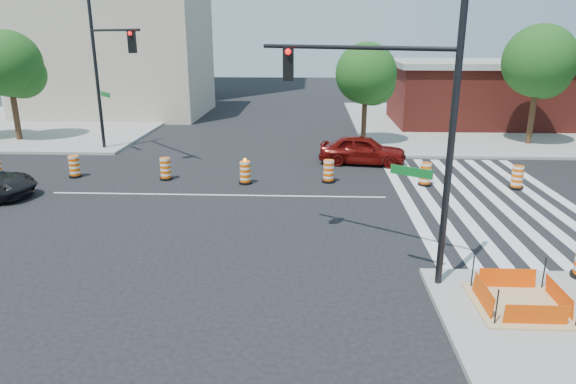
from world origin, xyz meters
The scene contains 20 objects.
ground centered at (0.00, 0.00, 0.00)m, with size 120.00×120.00×0.00m, color black.
sidewalk_ne centered at (18.00, 18.00, 0.07)m, with size 22.00×22.00×0.15m, color gray.
sidewalk_nw centered at (-18.00, 18.00, 0.07)m, with size 22.00×22.00×0.15m, color gray.
crosswalk_east centered at (10.95, 0.00, 0.01)m, with size 6.75×13.50×0.01m.
lane_centerline centered at (0.00, 0.00, 0.01)m, with size 14.00×0.12×0.01m, color silver.
excavation_pit centered at (9.00, -9.00, 0.22)m, with size 2.20×2.20×0.90m.
brick_storefront centered at (18.00, 18.00, 2.32)m, with size 16.50×8.50×4.60m.
beige_midrise centered at (-12.00, 22.00, 5.00)m, with size 14.00×10.00×10.00m, color tan.
red_coupe centered at (6.55, 5.68, 0.75)m, with size 1.77×4.41×1.50m, color #610B08.
signal_pole_se centered at (5.97, -6.95, 4.73)m, with size 4.95×3.31×7.70m.
signal_pole_nw centered at (-6.93, 7.03, 5.12)m, with size 4.29×4.83×8.35m.
tree_north_b centered at (-14.25, 10.48, 4.51)m, with size 3.98×3.95×6.72m.
tree_north_c centered at (7.07, 10.29, 4.04)m, with size 3.55×3.54×6.03m.
tree_north_d centered at (16.99, 10.71, 4.72)m, with size 4.14×4.14×7.03m.
median_drum_1 centered at (-7.17, 2.49, 0.48)m, with size 0.60×0.60×1.02m.
median_drum_2 centered at (-2.78, 2.27, 0.48)m, with size 0.60×0.60×1.02m.
median_drum_3 centered at (0.97, 1.76, 0.49)m, with size 0.60×0.60×1.18m.
median_drum_4 centered at (4.71, 2.18, 0.48)m, with size 0.60×0.60×1.02m.
median_drum_5 centered at (8.98, 1.85, 0.48)m, with size 0.60×0.60×1.02m.
median_drum_6 centered at (12.84, 1.50, 0.48)m, with size 0.60×0.60×1.02m.
Camera 1 is at (3.90, -20.30, 6.48)m, focal length 32.00 mm.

